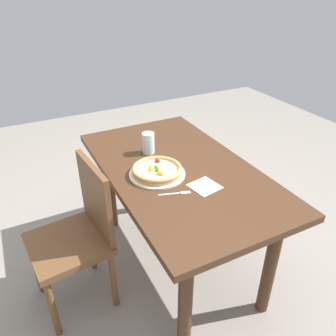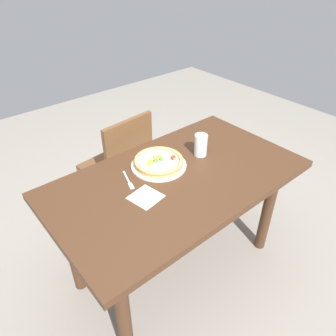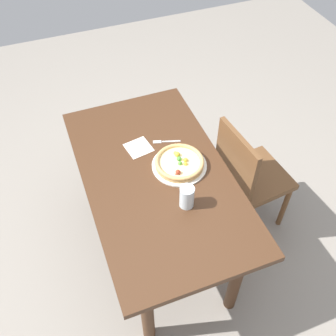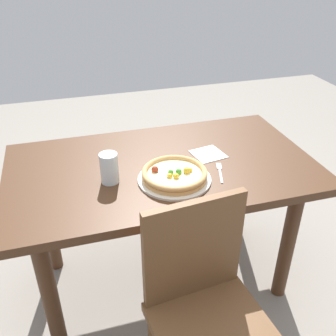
{
  "view_description": "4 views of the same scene",
  "coord_description": "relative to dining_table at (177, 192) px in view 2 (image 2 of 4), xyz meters",
  "views": [
    {
      "loc": [
        1.43,
        -0.8,
        1.68
      ],
      "look_at": [
        0.01,
        -0.07,
        0.75
      ],
      "focal_mm": 35.32,
      "sensor_mm": 36.0,
      "label": 1
    },
    {
      "loc": [
        0.93,
        1.02,
        1.74
      ],
      "look_at": [
        0.01,
        -0.07,
        0.75
      ],
      "focal_mm": 33.99,
      "sensor_mm": 36.0,
      "label": 2
    },
    {
      "loc": [
        -1.34,
        0.44,
        2.37
      ],
      "look_at": [
        0.01,
        -0.07,
        0.75
      ],
      "focal_mm": 41.74,
      "sensor_mm": 36.0,
      "label": 3
    },
    {
      "loc": [
        -0.39,
        -1.43,
        1.6
      ],
      "look_at": [
        0.01,
        -0.07,
        0.75
      ],
      "focal_mm": 40.5,
      "sensor_mm": 36.0,
      "label": 4
    }
  ],
  "objects": [
    {
      "name": "ground_plane",
      "position": [
        0.0,
        0.0,
        -0.62
      ],
      "size": [
        6.0,
        6.0,
        0.0
      ],
      "primitive_type": "plane",
      "color": "gray"
    },
    {
      "name": "dining_table",
      "position": [
        0.0,
        0.0,
        0.0
      ],
      "size": [
        1.39,
        0.79,
        0.73
      ],
      "color": "#472B19",
      "rests_on": "ground"
    },
    {
      "name": "chair_near",
      "position": [
        -0.01,
        -0.61,
        -0.15
      ],
      "size": [
        0.44,
        0.44,
        0.87
      ],
      "rotation": [
        0.0,
        0.0,
        3.24
      ],
      "color": "brown",
      "rests_on": "ground"
    },
    {
      "name": "plate",
      "position": [
        0.02,
        -0.14,
        0.11
      ],
      "size": [
        0.31,
        0.31,
        0.01
      ],
      "primitive_type": "cylinder",
      "color": "silver",
      "rests_on": "dining_table"
    },
    {
      "name": "pizza",
      "position": [
        0.02,
        -0.14,
        0.14
      ],
      "size": [
        0.28,
        0.28,
        0.05
      ],
      "color": "tan",
      "rests_on": "plate"
    },
    {
      "name": "fork",
      "position": [
        0.23,
        -0.13,
        0.11
      ],
      "size": [
        0.06,
        0.16,
        0.0
      ],
      "rotation": [
        0.0,
        0.0,
        1.27
      ],
      "color": "silver",
      "rests_on": "dining_table"
    },
    {
      "name": "drinking_glass",
      "position": [
        -0.25,
        -0.08,
        0.17
      ],
      "size": [
        0.08,
        0.08,
        0.13
      ],
      "primitive_type": "cylinder",
      "color": "silver",
      "rests_on": "dining_table"
    },
    {
      "name": "napkin",
      "position": [
        0.24,
        0.03,
        0.11
      ],
      "size": [
        0.16,
        0.16,
        0.0
      ],
      "primitive_type": "cube",
      "rotation": [
        0.0,
        0.0,
        0.18
      ],
      "color": "white",
      "rests_on": "dining_table"
    }
  ]
}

